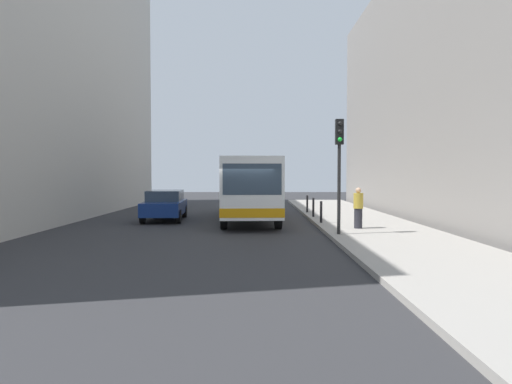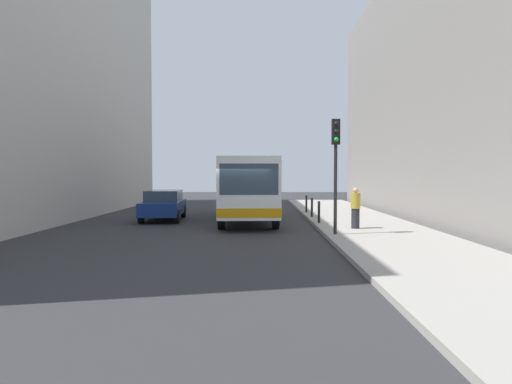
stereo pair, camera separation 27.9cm
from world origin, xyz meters
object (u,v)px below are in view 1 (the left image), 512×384
at_px(bollard_mid, 311,207).
at_px(pedestrian_near_signal, 356,208).
at_px(bus, 247,185).
at_px(bollard_near, 319,212).
at_px(traffic_light, 337,154).
at_px(bollard_far, 305,204).
at_px(car_beside_bus, 163,205).

relative_size(bollard_mid, pedestrian_near_signal, 0.59).
xyz_separation_m(bus, bollard_near, (3.22, -2.88, -1.10)).
distance_m(traffic_light, bollard_far, 9.91).
relative_size(bollard_near, bollard_far, 1.00).
xyz_separation_m(bus, car_beside_bus, (-4.15, -0.28, -0.94)).
xyz_separation_m(traffic_light, bollard_mid, (-0.10, 6.77, -2.38)).
bearing_deg(bus, car_beside_bus, 1.77).
bearing_deg(traffic_light, bollard_near, 91.46).
height_order(car_beside_bus, bollard_far, car_beside_bus).
relative_size(car_beside_bus, bollard_near, 4.73).
relative_size(car_beside_bus, pedestrian_near_signal, 2.78).
bearing_deg(bollard_far, traffic_light, -89.40).
bearing_deg(pedestrian_near_signal, bollard_near, 101.27).
distance_m(bus, traffic_light, 7.68).
bearing_deg(bollard_near, bus, 138.17).
xyz_separation_m(bollard_near, pedestrian_near_signal, (1.18, -2.13, 0.33)).
bearing_deg(pedestrian_near_signal, bollard_mid, 85.68).
bearing_deg(bollard_near, bollard_mid, 90.00).
height_order(car_beside_bus, pedestrian_near_signal, pedestrian_near_signal).
xyz_separation_m(bollard_near, bollard_mid, (0.00, 2.85, 0.00)).
relative_size(bus, car_beside_bus, 2.47).
distance_m(car_beside_bus, bollard_mid, 7.38).
bearing_deg(bollard_far, car_beside_bus, -157.21).
bearing_deg(bollard_near, traffic_light, -88.54).
bearing_deg(car_beside_bus, bollard_near, 157.46).
height_order(bollard_far, pedestrian_near_signal, pedestrian_near_signal).
distance_m(bollard_near, bollard_far, 5.70).
height_order(car_beside_bus, bollard_near, car_beside_bus).
height_order(bollard_mid, bollard_far, same).
bearing_deg(pedestrian_near_signal, bus, 113.63).
relative_size(traffic_light, bollard_mid, 4.32).
xyz_separation_m(car_beside_bus, bollard_near, (7.37, -2.60, -0.16)).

